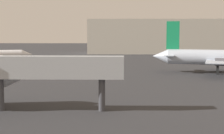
# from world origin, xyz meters

# --- Properties ---
(airplane_on_taxiway) EXTENTS (29.42, 20.14, 11.02)m
(airplane_on_taxiway) POSITION_xyz_m (19.70, 55.86, 3.42)
(airplane_on_taxiway) COLOR #B2BCCC
(airplane_on_taxiway) RESTS_ON ground_plane
(jet_bridge) EXTENTS (17.74, 2.82, 6.08)m
(jet_bridge) POSITION_xyz_m (-11.42, 23.14, 4.56)
(jet_bridge) COLOR #B2B7BC
(jet_bridge) RESTS_ON ground_plane
(terminal_building) EXTENTS (60.17, 19.01, 14.70)m
(terminal_building) POSITION_xyz_m (15.87, 131.47, 7.35)
(terminal_building) COLOR beige
(terminal_building) RESTS_ON ground_plane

